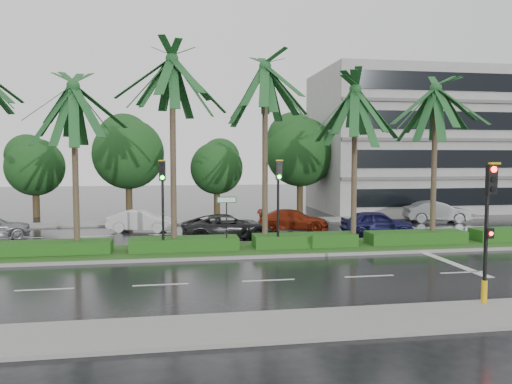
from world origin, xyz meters
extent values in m
plane|color=black|center=(0.00, 0.00, 0.00)|extent=(120.00, 120.00, 0.00)
cube|color=gray|center=(0.00, -10.20, 0.06)|extent=(40.00, 2.40, 0.12)
cube|color=gray|center=(0.00, 12.00, 0.06)|extent=(40.00, 2.00, 0.12)
cube|color=gray|center=(0.00, 1.00, 0.07)|extent=(36.00, 4.00, 0.14)
cube|color=#23531B|center=(0.00, 1.00, 0.14)|extent=(35.60, 3.70, 0.02)
cube|color=#1D4915|center=(-9.00, 1.00, 0.45)|extent=(5.20, 1.40, 0.60)
cube|color=#1D4915|center=(-3.00, 1.00, 0.45)|extent=(5.20, 1.40, 0.60)
cube|color=#1D4915|center=(3.00, 1.00, 0.45)|extent=(5.20, 1.40, 0.60)
cube|color=#1D4915|center=(9.00, 1.00, 0.45)|extent=(5.20, 1.40, 0.60)
cube|color=silver|center=(-12.00, 7.00, 0.01)|extent=(2.00, 0.12, 0.01)
cube|color=silver|center=(-8.00, -5.00, 0.01)|extent=(2.00, 0.12, 0.01)
cube|color=silver|center=(-8.00, 7.00, 0.01)|extent=(2.00, 0.12, 0.01)
cube|color=silver|center=(-4.00, -5.00, 0.01)|extent=(2.00, 0.12, 0.01)
cube|color=silver|center=(-4.00, 7.00, 0.01)|extent=(2.00, 0.12, 0.01)
cube|color=silver|center=(0.00, -5.00, 0.01)|extent=(2.00, 0.12, 0.01)
cube|color=silver|center=(0.00, 7.00, 0.01)|extent=(2.00, 0.12, 0.01)
cube|color=silver|center=(4.00, -5.00, 0.01)|extent=(2.00, 0.12, 0.01)
cube|color=silver|center=(4.00, 7.00, 0.01)|extent=(2.00, 0.12, 0.01)
cube|color=silver|center=(8.00, -5.00, 0.01)|extent=(2.00, 0.12, 0.01)
cube|color=silver|center=(8.00, 7.00, 0.01)|extent=(2.00, 0.12, 0.01)
cube|color=silver|center=(12.00, 7.00, 0.01)|extent=(2.00, 0.12, 0.01)
cube|color=silver|center=(16.00, 7.00, 0.01)|extent=(2.00, 0.12, 0.01)
cube|color=silver|center=(8.50, -3.00, 0.01)|extent=(0.40, 6.00, 0.01)
cylinder|color=#3B2E22|center=(-8.00, 1.10, 4.03)|extent=(0.28, 0.28, 7.77)
cylinder|color=#3B2E22|center=(-8.00, 1.10, 0.37)|extent=(0.40, 0.40, 0.44)
cylinder|color=#3B2E22|center=(-3.50, 0.90, 4.70)|extent=(0.28, 0.28, 9.10)
cylinder|color=#3B2E22|center=(-3.50, 0.90, 0.37)|extent=(0.40, 0.40, 0.44)
cylinder|color=#3B2E22|center=(1.00, 1.20, 4.62)|extent=(0.28, 0.28, 8.94)
cylinder|color=#3B2E22|center=(1.00, 1.20, 0.37)|extent=(0.40, 0.40, 0.44)
cylinder|color=#3B2E22|center=(5.50, 0.80, 4.09)|extent=(0.28, 0.28, 7.87)
cylinder|color=#3B2E22|center=(5.50, 0.80, 0.37)|extent=(0.40, 0.40, 0.44)
cylinder|color=#3B2E22|center=(10.00, 1.10, 4.19)|extent=(0.28, 0.28, 8.08)
cylinder|color=#3B2E22|center=(10.00, 1.10, 0.37)|extent=(0.40, 0.40, 0.44)
cylinder|color=black|center=(6.00, -9.30, 1.82)|extent=(0.12, 0.12, 3.40)
cube|color=black|center=(6.00, -9.48, 3.97)|extent=(0.30, 0.18, 0.90)
cube|color=gold|center=(6.00, -9.60, 4.45)|extent=(0.34, 0.12, 0.06)
cylinder|color=#FF0C05|center=(6.00, -9.58, 4.27)|extent=(0.18, 0.04, 0.18)
cylinder|color=black|center=(6.00, -9.58, 3.97)|extent=(0.18, 0.04, 0.18)
cylinder|color=black|center=(6.00, -9.58, 3.67)|extent=(0.18, 0.04, 0.18)
cylinder|color=gold|center=(6.00, -9.30, 0.47)|extent=(0.18, 0.18, 0.70)
cube|color=black|center=(6.00, -9.46, 2.32)|extent=(0.22, 0.16, 0.32)
cylinder|color=#FF0C05|center=(6.00, -9.55, 2.32)|extent=(0.12, 0.03, 0.12)
cylinder|color=black|center=(-4.00, 0.40, 1.85)|extent=(0.12, 0.12, 3.40)
cube|color=black|center=(-4.00, 0.22, 4.00)|extent=(0.30, 0.18, 0.90)
cube|color=gold|center=(-4.00, 0.10, 4.48)|extent=(0.34, 0.12, 0.06)
cylinder|color=black|center=(-4.00, 0.12, 4.30)|extent=(0.18, 0.04, 0.18)
cylinder|color=black|center=(-4.00, 0.12, 4.00)|extent=(0.18, 0.04, 0.18)
cylinder|color=#0CE519|center=(-4.00, 0.12, 3.70)|extent=(0.18, 0.04, 0.18)
cylinder|color=black|center=(1.50, 0.40, 1.85)|extent=(0.12, 0.12, 3.40)
cube|color=black|center=(1.50, 0.22, 4.00)|extent=(0.30, 0.18, 0.90)
cube|color=gold|center=(1.50, 0.10, 4.48)|extent=(0.34, 0.12, 0.06)
cylinder|color=black|center=(1.50, 0.12, 4.30)|extent=(0.18, 0.04, 0.18)
cylinder|color=black|center=(1.50, 0.12, 4.00)|extent=(0.18, 0.04, 0.18)
cylinder|color=#0CE519|center=(1.50, 0.12, 3.70)|extent=(0.18, 0.04, 0.18)
cylinder|color=black|center=(-1.00, 0.50, 1.45)|extent=(0.06, 0.06, 2.60)
cube|color=#0C5926|center=(-1.00, 0.47, 2.60)|extent=(0.95, 0.04, 0.30)
cube|color=white|center=(-1.00, 0.45, 2.60)|extent=(0.85, 0.01, 0.22)
cylinder|color=#3E2D1C|center=(-14.00, 17.50, 1.08)|extent=(0.52, 0.52, 2.16)
sphere|color=#194319|center=(-14.00, 17.50, 3.88)|extent=(4.44, 4.44, 4.44)
sphere|color=#194319|center=(-14.00, 17.80, 4.75)|extent=(3.33, 3.33, 3.33)
cylinder|color=#3E2D1C|center=(-7.00, 17.50, 1.36)|extent=(0.52, 0.52, 2.73)
sphere|color=#194319|center=(-7.00, 17.50, 4.91)|extent=(5.61, 5.61, 5.61)
sphere|color=#194319|center=(-7.00, 17.80, 6.00)|extent=(4.21, 4.21, 4.21)
cylinder|color=#3E2D1C|center=(0.00, 17.50, 1.04)|extent=(0.52, 0.52, 2.08)
sphere|color=#194319|center=(0.00, 17.50, 3.75)|extent=(4.29, 4.29, 4.29)
sphere|color=#194319|center=(0.00, 17.80, 4.58)|extent=(3.22, 3.22, 3.22)
cylinder|color=#3E2D1C|center=(7.00, 17.50, 1.41)|extent=(0.52, 0.52, 2.83)
sphere|color=#194319|center=(7.00, 17.50, 5.09)|extent=(5.81, 5.81, 5.81)
sphere|color=#194319|center=(7.00, 17.80, 6.22)|extent=(4.36, 4.36, 4.36)
cylinder|color=#3E2D1C|center=(14.00, 17.50, 1.10)|extent=(0.52, 0.52, 2.20)
sphere|color=#194319|center=(14.00, 17.50, 3.96)|extent=(4.53, 4.53, 4.53)
sphere|color=#194319|center=(14.00, 17.80, 4.84)|extent=(3.40, 3.40, 3.40)
cube|color=gray|center=(17.00, 18.00, 6.00)|extent=(16.00, 10.00, 12.00)
imported|color=silver|center=(-5.50, 8.44, 0.67)|extent=(2.27, 4.30, 1.35)
imported|color=black|center=(-0.50, 4.60, 0.71)|extent=(2.99, 5.38, 1.42)
imported|color=maroon|center=(4.00, 7.52, 0.65)|extent=(2.90, 4.82, 1.31)
imported|color=#171745|center=(8.50, 4.88, 0.73)|extent=(2.09, 4.40, 1.45)
imported|color=#535758|center=(15.09, 9.67, 0.75)|extent=(2.35, 4.75, 1.50)
camera|label=1|loc=(-3.50, -23.16, 4.63)|focal=35.00mm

